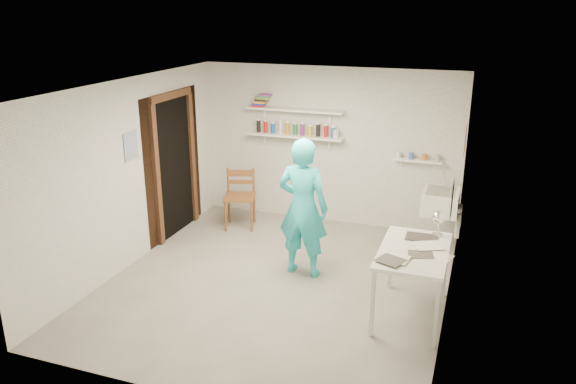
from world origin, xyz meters
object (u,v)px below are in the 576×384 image
(belfast_sink, at_px, (440,201))
(desk_lamp, at_px, (439,217))
(man, at_px, (303,208))
(wooden_chair, at_px, (240,197))
(wall_clock, at_px, (307,180))
(work_table, at_px, (411,283))

(belfast_sink, distance_m, desk_lamp, 1.49)
(man, height_order, wooden_chair, man)
(belfast_sink, bearing_deg, wall_clock, -144.38)
(work_table, bearing_deg, wall_clock, 150.78)
(belfast_sink, height_order, desk_lamp, desk_lamp)
(man, xyz_separation_m, wooden_chair, (-1.38, 1.15, -0.39))
(man, relative_size, wall_clock, 5.56)
(belfast_sink, height_order, man, man)
(man, height_order, wall_clock, man)
(wall_clock, xyz_separation_m, work_table, (1.45, -0.81, -0.78))
(wall_clock, height_order, wooden_chair, wall_clock)
(man, xyz_separation_m, desk_lamp, (1.63, -0.12, 0.13))
(wall_clock, bearing_deg, desk_lamp, -7.72)
(wooden_chair, relative_size, work_table, 0.82)
(belfast_sink, xyz_separation_m, wooden_chair, (-2.92, -0.18, -0.21))
(wooden_chair, relative_size, desk_lamp, 6.57)
(belfast_sink, height_order, work_table, belfast_sink)
(man, xyz_separation_m, work_table, (1.43, -0.59, -0.49))
(work_table, bearing_deg, wooden_chair, 148.20)
(wooden_chair, xyz_separation_m, desk_lamp, (3.01, -1.27, 0.52))
(man, distance_m, work_table, 1.62)
(man, distance_m, desk_lamp, 1.64)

